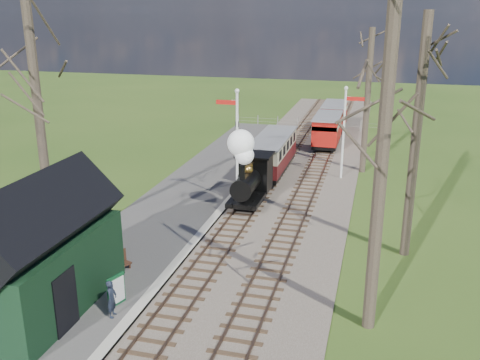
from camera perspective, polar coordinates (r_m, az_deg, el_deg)
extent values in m
ellipsoid|color=#385B23|center=(80.56, -8.81, -0.39)|extent=(57.60, 36.00, 16.20)
ellipsoid|color=#385B23|center=(80.11, 16.55, -3.53)|extent=(70.40, 44.00, 19.80)
ellipsoid|color=#385B23|center=(85.42, 4.47, -0.33)|extent=(64.00, 40.00, 18.00)
cube|color=brown|center=(33.85, 5.64, 0.55)|extent=(8.00, 60.00, 0.10)
cube|color=brown|center=(34.14, 2.66, 0.93)|extent=(0.07, 60.00, 0.12)
cube|color=brown|center=(33.95, 4.31, 0.80)|extent=(0.07, 60.00, 0.12)
cube|color=#38281C|center=(34.05, 3.48, 0.79)|extent=(1.60, 60.00, 0.09)
cube|color=brown|center=(33.71, 6.98, 0.60)|extent=(0.07, 60.00, 0.12)
cube|color=brown|center=(33.60, 8.67, 0.46)|extent=(0.07, 60.00, 0.12)
cube|color=#38281C|center=(33.67, 7.82, 0.46)|extent=(1.60, 60.00, 0.09)
cube|color=#474442|center=(27.73, -6.99, -3.31)|extent=(5.00, 44.00, 0.20)
cube|color=#B2AD9E|center=(27.00, -2.44, -3.78)|extent=(0.40, 44.00, 0.21)
cube|color=black|center=(19.50, -20.40, -9.29)|extent=(3.00, 6.00, 2.60)
cube|color=black|center=(18.77, -21.00, -4.24)|extent=(3.25, 6.30, 3.25)
cube|color=black|center=(18.13, -18.07, -12.26)|extent=(0.06, 1.20, 2.00)
cylinder|color=silver|center=(27.79, -0.31, 3.15)|extent=(0.14, 0.14, 6.00)
sphere|color=silver|center=(27.18, -0.32, 9.49)|extent=(0.24, 0.24, 0.24)
cube|color=#B7140F|center=(27.42, -1.44, 8.29)|extent=(1.10, 0.08, 0.22)
cube|color=black|center=(27.48, -0.31, 5.98)|extent=(0.18, 0.06, 0.30)
cylinder|color=silver|center=(32.83, 10.97, 4.66)|extent=(0.14, 0.14, 5.50)
sphere|color=silver|center=(32.33, 11.26, 9.58)|extent=(0.24, 0.24, 0.24)
cube|color=#B7140F|center=(32.38, 12.18, 8.46)|extent=(1.10, 0.08, 0.22)
cube|color=black|center=(32.60, 11.08, 6.62)|extent=(0.18, 0.06, 0.30)
cylinder|color=#382D23|center=(23.79, -20.59, 5.71)|extent=(0.41, 0.41, 11.00)
cylinder|color=#382D23|center=(16.45, 14.97, 3.07)|extent=(0.42, 0.42, 12.00)
cylinder|color=#382D23|center=(22.57, 18.22, 4.05)|extent=(0.40, 0.40, 10.00)
cylinder|color=#382D23|center=(34.41, 13.40, 8.06)|extent=(0.39, 0.39, 9.00)
cube|color=slate|center=(47.27, 7.28, 6.31)|extent=(12.60, 0.02, 0.01)
cube|color=slate|center=(47.33, 7.27, 5.95)|extent=(12.60, 0.02, 0.02)
cylinder|color=slate|center=(47.32, 7.27, 6.01)|extent=(0.08, 0.08, 1.00)
cube|color=black|center=(28.23, 1.02, -1.65)|extent=(1.61, 3.79, 0.24)
cylinder|color=black|center=(27.44, 0.75, -0.35)|extent=(1.04, 2.47, 1.04)
cube|color=black|center=(28.99, 1.57, 0.84)|extent=(1.71, 1.52, 1.90)
cylinder|color=black|center=(26.30, 0.25, 0.79)|extent=(0.27, 0.27, 0.76)
sphere|color=#B17E34|center=(27.50, 0.90, 1.14)|extent=(0.49, 0.49, 0.49)
sphere|color=white|center=(26.03, 0.47, 2.68)|extent=(0.95, 0.95, 0.95)
sphere|color=white|center=(26.03, 0.09, 3.97)|extent=(1.33, 1.33, 1.33)
cylinder|color=black|center=(27.36, -0.57, -2.57)|extent=(0.09, 0.61, 0.61)
cylinder|color=black|center=(27.12, 1.47, -2.76)|extent=(0.09, 0.61, 0.61)
cube|color=black|center=(33.84, 3.47, 1.46)|extent=(1.80, 6.64, 0.28)
cube|color=#501214|center=(33.69, 3.48, 2.39)|extent=(1.90, 6.64, 0.85)
cube|color=beige|center=(33.47, 3.51, 3.79)|extent=(1.90, 6.64, 0.85)
cube|color=slate|center=(33.36, 3.53, 4.59)|extent=(1.99, 6.83, 0.11)
cube|color=black|center=(40.89, 9.23, 4.09)|extent=(1.72, 4.52, 0.27)
cube|color=#A2120D|center=(40.77, 9.27, 4.83)|extent=(1.81, 4.52, 0.81)
cube|color=beige|center=(40.60, 9.33, 5.95)|extent=(1.81, 4.52, 0.81)
cube|color=slate|center=(40.51, 9.36, 6.57)|extent=(1.90, 4.70, 0.11)
cube|color=black|center=(46.24, 9.96, 5.63)|extent=(1.72, 4.52, 0.27)
cube|color=#A2120D|center=(46.13, 9.99, 6.29)|extent=(1.81, 4.52, 0.81)
cube|color=beige|center=(45.98, 10.05, 7.28)|extent=(1.81, 4.52, 0.81)
cube|color=slate|center=(45.90, 10.08, 7.83)|extent=(1.90, 4.70, 0.11)
cube|color=#0F4823|center=(19.29, -13.07, -11.39)|extent=(0.32, 0.74, 1.11)
cube|color=silver|center=(19.26, -12.97, -11.44)|extent=(0.23, 0.63, 0.91)
cube|color=#422517|center=(21.61, -13.11, -9.08)|extent=(0.87, 1.37, 0.06)
cube|color=#422517|center=(21.62, -13.44, -8.33)|extent=(0.57, 1.24, 0.57)
cube|color=#422517|center=(21.16, -13.45, -10.09)|extent=(0.06, 0.06, 0.19)
cube|color=#422517|center=(22.17, -12.73, -8.69)|extent=(0.06, 0.06, 0.19)
imported|color=black|center=(18.62, -13.52, -12.21)|extent=(0.38, 0.52, 1.31)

